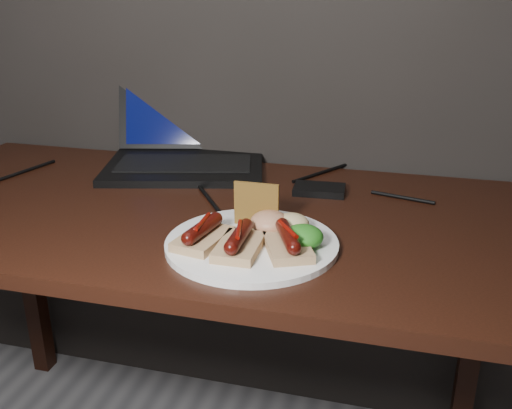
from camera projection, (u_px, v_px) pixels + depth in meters
name	position (u px, v px, depth m)	size (l,w,h in m)	color
desk	(188.00, 246.00, 1.23)	(1.40, 0.70, 0.75)	black
laptop	(187.00, 144.00, 1.47)	(0.46, 0.44, 0.25)	black
hard_drive	(319.00, 190.00, 1.28)	(0.11, 0.07, 0.02)	black
desk_cables	(226.00, 182.00, 1.34)	(1.01, 0.41, 0.01)	black
plate	(252.00, 244.00, 1.02)	(0.31, 0.31, 0.01)	white
bread_sausage_left	(203.00, 234.00, 1.00)	(0.09, 0.13, 0.04)	tan
bread_sausage_center	(239.00, 242.00, 0.97)	(0.07, 0.12, 0.04)	tan
bread_sausage_right	(288.00, 242.00, 0.97)	(0.11, 0.13, 0.04)	tan
crispbread	(256.00, 204.00, 1.06)	(0.09, 0.01, 0.09)	olive
salad_greens	(303.00, 236.00, 0.99)	(0.07, 0.07, 0.04)	#1D5C12
salsa_mound	(270.00, 222.00, 1.04)	(0.07, 0.07, 0.04)	#9B210F
coleslaw_mound	(292.00, 223.00, 1.04)	(0.06, 0.06, 0.04)	beige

